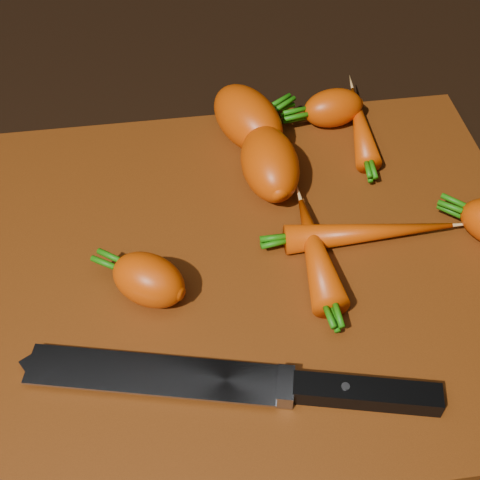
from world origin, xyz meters
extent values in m
cube|color=black|center=(0.00, 0.00, -0.01)|extent=(2.00, 2.00, 0.01)
cube|color=#7A360D|center=(0.00, 0.00, 0.01)|extent=(0.50, 0.40, 0.01)
ellipsoid|color=#CB3D00|center=(-0.08, -0.02, 0.03)|extent=(0.07, 0.07, 0.04)
ellipsoid|color=#CB3D00|center=(0.03, 0.16, 0.04)|extent=(0.09, 0.11, 0.05)
ellipsoid|color=#CB3D00|center=(0.04, 0.09, 0.04)|extent=(0.05, 0.09, 0.05)
ellipsoid|color=#CB3D00|center=(0.12, 0.17, 0.03)|extent=(0.07, 0.05, 0.04)
ellipsoid|color=#CB3D00|center=(0.04, 0.17, 0.03)|extent=(0.06, 0.05, 0.03)
ellipsoid|color=#CB3D00|center=(0.14, 0.15, 0.02)|extent=(0.04, 0.12, 0.02)
ellipsoid|color=#CB3D00|center=(0.11, 0.01, 0.02)|extent=(0.14, 0.03, 0.03)
ellipsoid|color=#CB3D00|center=(0.06, -0.01, 0.03)|extent=(0.03, 0.11, 0.03)
cube|color=gray|center=(-0.17, -0.08, 0.02)|extent=(0.18, 0.08, 0.00)
cube|color=gray|center=(-0.07, -0.10, 0.02)|extent=(0.02, 0.03, 0.01)
cube|color=black|center=(-0.02, -0.11, 0.02)|extent=(0.11, 0.04, 0.01)
cylinder|color=#B2B2B7|center=(-0.03, -0.11, 0.03)|extent=(0.01, 0.01, 0.00)
camera|label=1|loc=(-0.05, -0.35, 0.44)|focal=50.00mm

